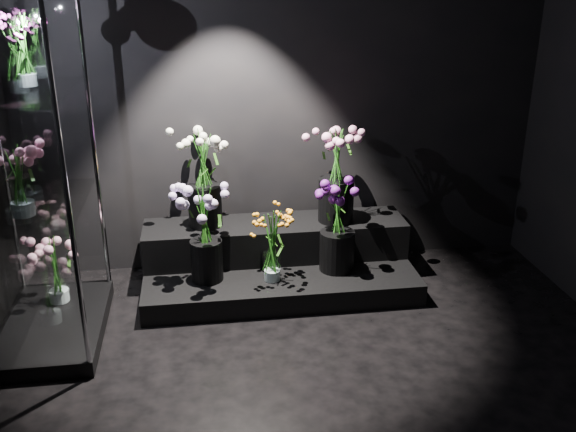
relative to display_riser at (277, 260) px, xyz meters
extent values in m
plane|color=black|center=(0.10, -1.60, -0.18)|extent=(4.00, 4.00, 0.00)
plane|color=black|center=(0.10, 0.40, 1.22)|extent=(4.00, 0.00, 4.00)
cube|color=black|center=(0.00, -0.10, -0.10)|extent=(2.00, 0.89, 0.17)
cube|color=black|center=(0.00, 0.12, 0.12)|extent=(2.00, 0.44, 0.28)
cube|color=black|center=(-1.55, -0.54, -0.13)|extent=(0.64, 1.07, 0.11)
cube|color=white|center=(-1.55, -0.54, 0.73)|extent=(0.58, 1.01, 0.01)
cube|color=white|center=(-1.55, -0.54, 1.42)|extent=(0.58, 1.01, 0.01)
cylinder|color=white|center=(-0.08, -0.29, 0.10)|extent=(0.12, 0.12, 0.23)
cylinder|color=black|center=(-0.53, -0.21, 0.13)|extent=(0.23, 0.23, 0.30)
cylinder|color=black|center=(0.42, -0.18, 0.13)|extent=(0.26, 0.26, 0.30)
cylinder|color=black|center=(-0.52, 0.14, 0.42)|extent=(0.25, 0.25, 0.32)
cylinder|color=black|center=(0.46, 0.10, 0.43)|extent=(0.27, 0.27, 0.33)
cylinder|color=white|center=(-1.58, -0.72, 0.86)|extent=(0.14, 0.14, 0.24)
cylinder|color=white|center=(-1.52, -0.42, 1.53)|extent=(0.11, 0.11, 0.21)
cylinder|color=white|center=(-1.56, -0.28, 0.05)|extent=(0.14, 0.14, 0.25)
camera|label=1|loc=(-0.55, -4.38, 2.11)|focal=40.00mm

